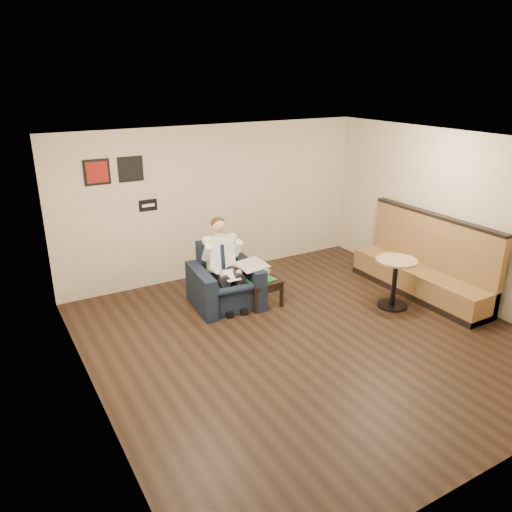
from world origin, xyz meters
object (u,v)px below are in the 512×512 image
seated_man (228,269)px  cafe_table (394,283)px  side_table (261,292)px  coffee_mug (266,272)px  armchair (225,277)px  smartphone (258,275)px  green_folder (260,280)px  banquette (422,257)px

seated_man → cafe_table: size_ratio=1.67×
side_table → coffee_mug: bearing=35.3°
armchair → seated_man: (-0.01, -0.13, 0.19)m
armchair → smartphone: (0.57, -0.11, -0.05)m
seated_man → green_folder: (0.50, -0.17, -0.23)m
seated_man → banquette: seated_man is taller
green_folder → coffee_mug: (0.21, 0.15, 0.04)m
smartphone → banquette: size_ratio=0.05×
side_table → green_folder: bearing=-144.7°
side_table → banquette: 2.83m
smartphone → armchair: bearing=177.0°
banquette → armchair: bearing=157.7°
armchair → cafe_table: bearing=-26.0°
green_folder → smartphone: bearing=67.7°
smartphone → cafe_table: (1.80, -1.32, -0.04)m
green_folder → coffee_mug: size_ratio=4.74×
coffee_mug → smartphone: (-0.13, 0.04, -0.04)m
coffee_mug → side_table: bearing=-144.7°
green_folder → side_table: bearing=35.3°
seated_man → green_folder: 0.58m
armchair → coffee_mug: size_ratio=10.93×
smartphone → side_table: bearing=-97.4°
armchair → side_table: armchair is taller
coffee_mug → cafe_table: size_ratio=0.12×
seated_man → armchair: bearing=90.0°
cafe_table → coffee_mug: bearing=142.4°
seated_man → side_table: (0.53, -0.14, -0.47)m
green_folder → coffee_mug: coffee_mug is taller
seated_man → banquette: bearing=-14.9°
green_folder → cafe_table: 2.20m
seated_man → smartphone: bearing=7.0°
banquette → cafe_table: (-0.76, -0.16, -0.27)m
seated_man → smartphone: 0.62m
side_table → smartphone: 0.29m
green_folder → cafe_table: bearing=-31.3°
armchair → coffee_mug: armchair is taller
side_table → coffee_mug: (0.18, 0.13, 0.27)m
coffee_mug → banquette: size_ratio=0.04×
green_folder → banquette: (2.63, -0.98, 0.23)m
seated_man → coffee_mug: seated_man is taller
seated_man → green_folder: size_ratio=3.06×
side_table → banquette: bearing=-21.1°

